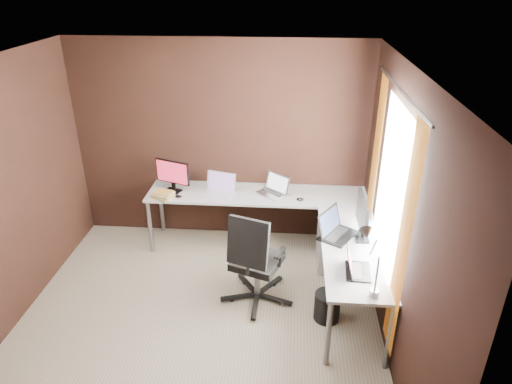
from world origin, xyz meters
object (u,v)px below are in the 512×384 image
Objects in this scene: laptop_silver at (274,190)px; laptop_black_big at (335,230)px; office_chair at (256,276)px; drawer_pedestal at (336,242)px; laptop_black_small at (355,268)px; laptop_white at (219,189)px; desk_lamp at (370,253)px; monitor_left at (173,174)px; wastebasket at (327,306)px; monitor_right at (362,216)px; book_stack at (163,195)px.

laptop_silver is 1.12m from laptop_black_big.
office_chair reaches higher than laptop_black_big.
office_chair is (-0.89, -0.73, 0.01)m from drawer_pedestal.
office_chair reaches higher than laptop_black_small.
laptop_white reaches higher than drawer_pedestal.
monitor_left is at bearing 140.66° from desk_lamp.
office_chair is 0.79m from wastebasket.
wastebasket is (0.73, -0.23, -0.16)m from office_chair.
laptop_black_small is (2.02, -1.51, -0.18)m from monitor_left.
laptop_black_small reaches higher than wastebasket.
drawer_pedestal is 2.11m from monitor_left.
monitor_right is 1.31× the size of laptop_silver.
monitor_right reaches higher than office_chair.
monitor_right is 0.33m from laptop_black_big.
laptop_silver is at bearing 114.20° from wastebasket.
monitor_left is 0.88× the size of laptop_black_big.
laptop_black_big is at bearing -14.56° from laptop_silver.
desk_lamp reaches higher than wastebasket.
monitor_left is 0.28m from book_stack.
office_chair is (-0.98, 0.70, -0.80)m from desk_lamp.
desk_lamp is (0.06, -0.26, 0.34)m from laptop_black_small.
book_stack is (-2.06, 0.15, 0.47)m from drawer_pedestal.
monitor_right is 1.13× the size of laptop_black_big.
monitor_left is 0.59m from laptop_white.
book_stack is (-0.08, -0.19, -0.19)m from monitor_left.
monitor_left reaches higher than book_stack.
drawer_pedestal is 0.96m from laptop_silver.
monitor_left is 1.01× the size of laptop_white.
laptop_white is 1.32× the size of laptop_black_small.
desk_lamp is 1.10m from wastebasket.
office_chair is at bearing -36.98° from book_stack.
laptop_black_small is at bearing -23.23° from laptop_silver.
laptop_black_small is (0.79, -1.53, -0.00)m from laptop_silver.
monitor_left is at bearing 154.85° from office_chair.
laptop_silver is 1.58m from wastebasket.
laptop_black_small is at bearing -47.07° from wastebasket.
desk_lamp is at bearing 174.72° from monitor_right.
wastebasket is (0.60, -1.33, -0.63)m from laptop_silver.
laptop_white reaches higher than wastebasket.
wastebasket is at bearing -156.09° from laptop_black_big.
wastebasket is at bearing -15.55° from monitor_left.
monitor_right reaches higher than book_stack.
book_stack is 1.53m from office_chair.
monitor_right is at bearing -75.00° from drawer_pedestal.
book_stack is at bearing 175.83° from drawer_pedestal.
desk_lamp is (0.10, -1.43, 0.81)m from drawer_pedestal.
book_stack is at bearing 162.49° from office_chair.
laptop_white is 1.41× the size of book_stack.
desk_lamp is 0.57× the size of office_chair.
laptop_black_small is 1.08× the size of wastebasket.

